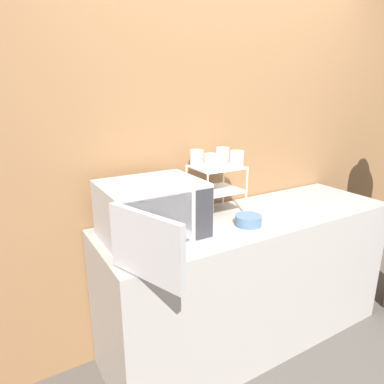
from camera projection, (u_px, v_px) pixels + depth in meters
ground_plane at (278, 365)px, 2.15m from camera, size 12.00×12.00×0.00m
wall_back at (221, 145)px, 2.32m from camera, size 8.00×0.06×2.60m
counter at (249, 279)px, 2.28m from camera, size 1.96×0.63×0.90m
microwave at (152, 211)px, 1.78m from camera, size 0.55×0.79×0.30m
dish_rack at (216, 179)px, 2.12m from camera, size 0.30×0.25×0.31m
glass_front_left at (211, 162)px, 1.97m from camera, size 0.08×0.08×0.10m
glass_back_right at (222, 155)px, 2.18m from camera, size 0.08×0.08×0.10m
glass_front_right at (237, 159)px, 2.06m from camera, size 0.08×0.08×0.10m
glass_back_left at (197, 158)px, 2.09m from camera, size 0.08×0.08×0.10m
bowl at (248, 220)px, 1.99m from camera, size 0.15×0.15×0.06m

